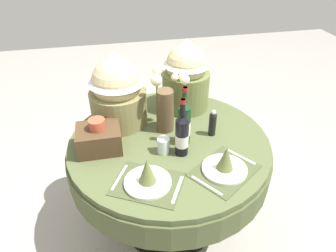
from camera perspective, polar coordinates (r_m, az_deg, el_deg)
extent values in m
plane|color=#9E998E|center=(2.40, 0.16, -17.18)|extent=(8.00, 8.00, 0.00)
cylinder|color=#4C5633|center=(1.88, 0.19, -3.03)|extent=(1.21, 1.21, 0.04)
cylinder|color=#464F2E|center=(1.94, 0.19, -5.46)|extent=(1.24, 1.24, 0.17)
cylinder|color=black|center=(2.12, 0.17, -10.87)|extent=(0.12, 0.12, 0.69)
cylinder|color=black|center=(2.38, 0.16, -16.96)|extent=(0.65, 0.65, 0.03)
cube|color=#41492B|center=(1.58, -3.76, -10.60)|extent=(0.42, 0.39, 0.00)
cylinder|color=silver|center=(1.58, -3.77, -10.34)|extent=(0.24, 0.24, 0.02)
cone|color=#606B38|center=(1.52, -3.88, -8.25)|extent=(0.09, 0.09, 0.14)
cube|color=silver|center=(1.63, -8.98, -9.33)|extent=(0.10, 0.17, 0.00)
cube|color=silver|center=(1.55, 1.77, -11.65)|extent=(0.10, 0.17, 0.00)
cube|color=#41492B|center=(1.68, 10.38, -8.11)|extent=(0.43, 0.41, 0.00)
cylinder|color=silver|center=(1.67, 10.41, -7.86)|extent=(0.24, 0.24, 0.02)
cone|color=#606B38|center=(1.62, 10.69, -5.81)|extent=(0.09, 0.09, 0.14)
cube|color=silver|center=(1.58, 7.14, -10.85)|extent=(0.12, 0.16, 0.00)
cube|color=silver|center=(1.78, 13.23, -5.49)|extent=(0.12, 0.17, 0.00)
cylinder|color=brown|center=(1.88, -0.39, 2.87)|extent=(0.11, 0.11, 0.27)
sphere|color=beige|center=(1.86, 1.30, 9.00)|extent=(0.05, 0.05, 0.05)
cylinder|color=#4C7038|center=(1.87, 1.29, 8.11)|extent=(0.01, 0.01, 0.04)
sphere|color=beige|center=(1.81, 2.78, 8.98)|extent=(0.05, 0.05, 0.05)
cylinder|color=#4C7038|center=(1.83, 2.74, 7.74)|extent=(0.01, 0.01, 0.06)
sphere|color=beige|center=(1.78, 3.13, 8.57)|extent=(0.06, 0.06, 0.06)
cylinder|color=#4C7038|center=(1.80, 3.08, 7.25)|extent=(0.01, 0.01, 0.05)
sphere|color=beige|center=(1.76, -2.20, 8.47)|extent=(0.07, 0.07, 0.07)
cylinder|color=#4C7038|center=(1.78, -2.16, 6.96)|extent=(0.01, 0.01, 0.06)
sphere|color=beige|center=(1.79, -2.02, 10.18)|extent=(0.06, 0.06, 0.06)
cylinder|color=#4C7038|center=(1.82, -1.97, 8.27)|extent=(0.01, 0.01, 0.10)
sphere|color=beige|center=(1.87, -1.34, 10.58)|extent=(0.05, 0.05, 0.05)
cylinder|color=#4C7038|center=(1.89, -1.32, 9.07)|extent=(0.01, 0.01, 0.08)
cylinder|color=#143819|center=(1.78, 2.95, 0.11)|extent=(0.08, 0.08, 0.24)
cylinder|color=silver|center=(1.79, 2.93, -0.40)|extent=(0.08, 0.08, 0.08)
cone|color=#143819|center=(1.70, 3.09, 3.98)|extent=(0.08, 0.08, 0.03)
cylinder|color=#143819|center=(1.67, 3.15, 5.81)|extent=(0.03, 0.03, 0.09)
cylinder|color=maroon|center=(1.66, 3.19, 6.80)|extent=(0.03, 0.03, 0.02)
cylinder|color=black|center=(1.70, 2.58, -2.13)|extent=(0.07, 0.07, 0.22)
cylinder|color=silver|center=(1.71, 2.57, -2.60)|extent=(0.08, 0.08, 0.07)
cone|color=black|center=(1.63, 2.70, 1.47)|extent=(0.07, 0.07, 0.03)
cylinder|color=black|center=(1.59, 2.76, 3.44)|extent=(0.03, 0.03, 0.10)
cylinder|color=maroon|center=(1.58, 2.80, 4.58)|extent=(0.03, 0.03, 0.02)
cylinder|color=silver|center=(1.74, -0.86, -3.61)|extent=(0.07, 0.07, 0.10)
cylinder|color=black|center=(1.89, 8.20, 0.28)|extent=(0.04, 0.04, 0.14)
sphere|color=#B7B7BC|center=(1.84, 8.42, 2.55)|extent=(0.03, 0.03, 0.03)
cylinder|color=olive|center=(2.00, -9.06, 3.52)|extent=(0.36, 0.36, 0.22)
sphere|color=#C6B784|center=(1.92, -9.53, 7.97)|extent=(0.31, 0.31, 0.31)
cone|color=silver|center=(1.88, -9.81, 10.67)|extent=(0.34, 0.34, 0.20)
cylinder|color=olive|center=(2.14, 3.27, 6.67)|extent=(0.32, 0.32, 0.26)
sphere|color=#C6B784|center=(2.06, 3.43, 11.26)|extent=(0.27, 0.27, 0.27)
cone|color=silver|center=(2.03, 3.52, 13.55)|extent=(0.30, 0.30, 0.18)
cube|color=#47331E|center=(1.80, -12.63, -2.36)|extent=(0.25, 0.20, 0.14)
cylinder|color=#B24C33|center=(1.74, -13.03, 0.27)|extent=(0.09, 0.09, 0.06)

